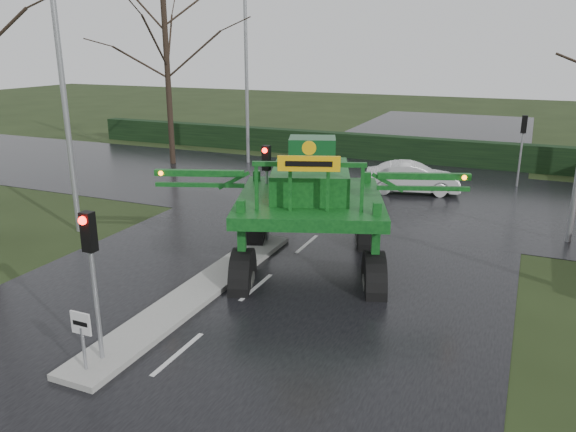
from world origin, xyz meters
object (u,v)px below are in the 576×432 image
at_px(white_sedan, 411,193).
at_px(crop_sprayer, 242,199).
at_px(traffic_signal_near, 91,255).
at_px(traffic_signal_mid, 266,173).
at_px(traffic_signal_far, 523,135).
at_px(keep_left_sign, 82,332).
at_px(street_light_left_near, 67,68).
at_px(street_light_left_far, 251,59).

bearing_deg(white_sedan, crop_sprayer, 154.73).
height_order(traffic_signal_near, white_sedan, traffic_signal_near).
xyz_separation_m(traffic_signal_mid, crop_sprayer, (0.72, -3.13, -0.05)).
relative_size(traffic_signal_mid, traffic_signal_far, 1.00).
bearing_deg(keep_left_sign, traffic_signal_far, 70.07).
distance_m(crop_sprayer, white_sedan, 12.85).
bearing_deg(traffic_signal_near, traffic_signal_mid, 90.00).
height_order(traffic_signal_mid, traffic_signal_far, same).
height_order(traffic_signal_far, street_light_left_near, street_light_left_near).
xyz_separation_m(street_light_left_near, white_sedan, (10.13, 10.70, -5.99)).
xyz_separation_m(crop_sprayer, white_sedan, (2.52, 12.34, -2.54)).
bearing_deg(crop_sprayer, white_sedan, 58.70).
bearing_deg(keep_left_sign, white_sedan, 79.93).
distance_m(traffic_signal_far, white_sedan, 6.21).
bearing_deg(traffic_signal_mid, white_sedan, 70.65).
bearing_deg(street_light_left_far, traffic_signal_far, 0.03).
relative_size(traffic_signal_near, street_light_left_far, 0.35).
bearing_deg(traffic_signal_near, keep_left_sign, -90.00).
bearing_deg(traffic_signal_far, traffic_signal_mid, 58.07).
xyz_separation_m(traffic_signal_far, white_sedan, (-4.57, -3.31, -2.59)).
bearing_deg(street_light_left_near, street_light_left_far, 90.00).
distance_m(traffic_signal_far, street_light_left_near, 20.58).
xyz_separation_m(keep_left_sign, traffic_signal_near, (0.00, 0.49, 1.53)).
xyz_separation_m(traffic_signal_mid, traffic_signal_far, (7.80, 12.52, 0.00)).
bearing_deg(traffic_signal_mid, crop_sprayer, -77.14).
height_order(keep_left_sign, traffic_signal_mid, traffic_signal_mid).
height_order(keep_left_sign, traffic_signal_far, traffic_signal_far).
distance_m(street_light_left_far, white_sedan, 12.22).
bearing_deg(traffic_signal_near, crop_sprayer, 82.41).
bearing_deg(street_light_left_near, traffic_signal_mid, 12.21).
relative_size(traffic_signal_far, street_light_left_far, 0.35).
relative_size(traffic_signal_far, white_sedan, 0.81).
distance_m(traffic_signal_mid, street_light_left_near, 7.83).
xyz_separation_m(traffic_signal_mid, white_sedan, (3.23, 9.21, -2.59)).
distance_m(traffic_signal_near, traffic_signal_far, 22.42).
distance_m(street_light_left_near, white_sedan, 15.90).
height_order(traffic_signal_mid, street_light_left_far, street_light_left_far).
xyz_separation_m(keep_left_sign, traffic_signal_far, (7.80, 21.51, 1.53)).
height_order(traffic_signal_far, street_light_left_far, street_light_left_far).
bearing_deg(traffic_signal_mid, traffic_signal_far, 58.07).
bearing_deg(crop_sprayer, traffic_signal_mid, 83.10).
bearing_deg(crop_sprayer, traffic_signal_near, -117.35).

